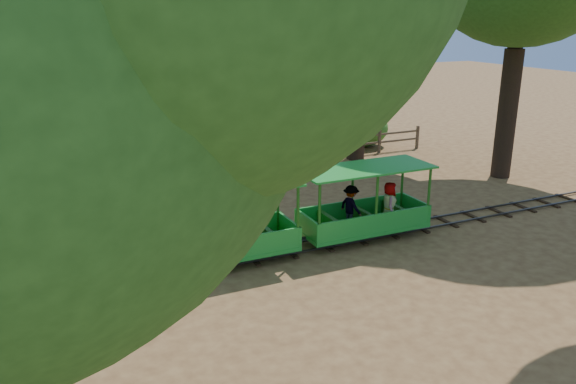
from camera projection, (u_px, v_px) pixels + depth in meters
name	position (u px, v px, depth m)	size (l,w,h in m)	color
ground	(323.00, 245.00, 14.58)	(90.00, 90.00, 0.00)	#9A7242
track	(324.00, 243.00, 14.56)	(22.00, 1.00, 0.10)	#3F3D3A
locomotive	(78.00, 217.00, 11.81)	(2.51, 1.18, 2.89)	black
carriage_front	(223.00, 233.00, 13.25)	(3.58, 1.46, 1.86)	green
carriage_rear	(365.00, 211.00, 14.79)	(3.58, 1.46, 1.86)	green
fence	(225.00, 156.00, 21.33)	(18.10, 0.10, 1.00)	brown
shrub_mid_w	(164.00, 145.00, 21.56)	(2.61, 2.01, 1.81)	#2D6B1E
shrub_mid_e	(231.00, 142.00, 22.68)	(2.32, 1.79, 1.61)	#2D6B1E
shrub_east	(364.00, 129.00, 25.18)	(2.32, 1.79, 1.61)	#2D6B1E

